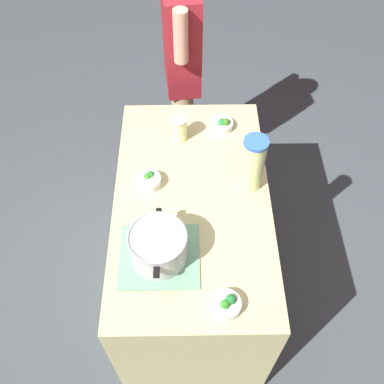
% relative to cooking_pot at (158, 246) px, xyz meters
% --- Properties ---
extents(ground_plane, '(8.00, 8.00, 0.00)m').
position_rel_cooking_pot_xyz_m(ground_plane, '(0.31, -0.15, -1.01)').
color(ground_plane, '#444B51').
extents(counter_slab, '(1.31, 0.75, 0.92)m').
position_rel_cooking_pot_xyz_m(counter_slab, '(0.31, -0.15, -0.55)').
color(counter_slab, '#C5BE82').
rests_on(counter_slab, ground_plane).
extents(dish_cloth, '(0.32, 0.35, 0.01)m').
position_rel_cooking_pot_xyz_m(dish_cloth, '(0.00, 0.00, -0.09)').
color(dish_cloth, '#6FA984').
rests_on(dish_cloth, counter_slab).
extents(cooking_pot, '(0.32, 0.25, 0.16)m').
position_rel_cooking_pot_xyz_m(cooking_pot, '(0.00, 0.00, 0.00)').
color(cooking_pot, '#B7B7BC').
rests_on(cooking_pot, dish_cloth).
extents(lemonade_pitcher, '(0.11, 0.11, 0.30)m').
position_rel_cooking_pot_xyz_m(lemonade_pitcher, '(0.39, -0.43, 0.06)').
color(lemonade_pitcher, '#DEE992').
rests_on(lemonade_pitcher, counter_slab).
extents(mason_jar, '(0.09, 0.09, 0.14)m').
position_rel_cooking_pot_xyz_m(mason_jar, '(0.71, -0.08, -0.02)').
color(mason_jar, '#EDEBA1').
rests_on(mason_jar, counter_slab).
extents(broccoli_bowl_front, '(0.12, 0.12, 0.07)m').
position_rel_cooking_pot_xyz_m(broccoli_bowl_front, '(0.40, 0.06, -0.06)').
color(broccoli_bowl_front, silver).
rests_on(broccoli_bowl_front, counter_slab).
extents(broccoli_bowl_center, '(0.12, 0.12, 0.08)m').
position_rel_cooking_pot_xyz_m(broccoli_bowl_center, '(-0.23, -0.27, -0.06)').
color(broccoli_bowl_center, silver).
rests_on(broccoli_bowl_center, counter_slab).
extents(broccoli_bowl_back, '(0.12, 0.12, 0.07)m').
position_rel_cooking_pot_xyz_m(broccoli_bowl_back, '(0.78, -0.31, -0.07)').
color(broccoli_bowl_back, silver).
rests_on(broccoli_bowl_back, counter_slab).
extents(person_cook, '(0.50, 0.24, 1.62)m').
position_rel_cooking_pot_xyz_m(person_cook, '(1.31, -0.10, -0.12)').
color(person_cook, tan).
rests_on(person_cook, ground_plane).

